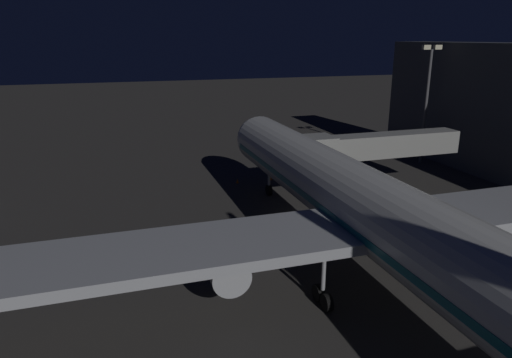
# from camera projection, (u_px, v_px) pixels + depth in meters

# --- Properties ---
(ground_plane) EXTENTS (320.00, 320.00, 0.00)m
(ground_plane) POSITION_uv_depth(u_px,v_px,m) (301.00, 225.00, 44.75)
(ground_plane) COLOR #383533
(airliner_at_gate) EXTENTS (56.75, 57.23, 19.86)m
(airliner_at_gate) POSITION_uv_depth(u_px,v_px,m) (379.00, 216.00, 31.33)
(airliner_at_gate) COLOR silver
(airliner_at_gate) RESTS_ON ground_plane
(jet_bridge) EXTENTS (18.78, 3.40, 7.34)m
(jet_bridge) POSITION_uv_depth(u_px,v_px,m) (369.00, 146.00, 51.02)
(jet_bridge) COLOR #9E9E99
(jet_bridge) RESTS_ON ground_plane
(apron_floodlight_mast) EXTENTS (2.90, 0.50, 16.31)m
(apron_floodlight_mast) POSITION_uv_depth(u_px,v_px,m) (427.00, 96.00, 64.17)
(apron_floodlight_mast) COLOR #59595E
(apron_floodlight_mast) RESTS_ON ground_plane
(traffic_cone_nose_port) EXTENTS (0.36, 0.36, 0.55)m
(traffic_cone_nose_port) POSITION_uv_depth(u_px,v_px,m) (271.00, 178.00, 58.77)
(traffic_cone_nose_port) COLOR orange
(traffic_cone_nose_port) RESTS_ON ground_plane
(traffic_cone_nose_starboard) EXTENTS (0.36, 0.36, 0.55)m
(traffic_cone_nose_starboard) POSITION_uv_depth(u_px,v_px,m) (237.00, 181.00, 57.48)
(traffic_cone_nose_starboard) COLOR orange
(traffic_cone_nose_starboard) RESTS_ON ground_plane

